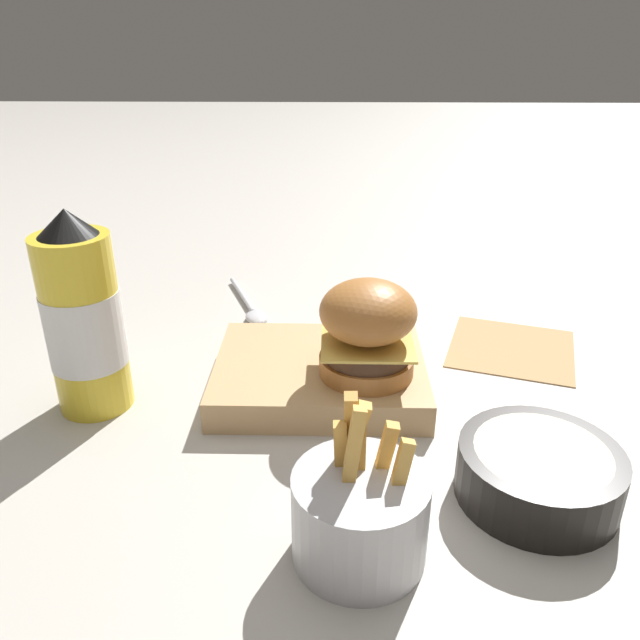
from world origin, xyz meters
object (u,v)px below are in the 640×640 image
Objects in this scene: fries_basket at (360,513)px; side_bowl at (538,472)px; burger at (368,328)px; ketchup_bottle at (83,321)px; spoon at (252,311)px; serving_board at (320,374)px.

side_bowl is at bearing 23.65° from fries_basket.
fries_basket is (-0.01, -0.22, -0.05)m from burger.
ketchup_bottle reaches higher than burger.
burger is at bearing 86.23° from fries_basket.
burger is at bearing 2.76° from ketchup_bottle.
side_bowl is 0.48m from spoon.
serving_board is 1.07× the size of ketchup_bottle.
serving_board is 1.74× the size of fries_basket.
spoon is at bearing 107.20° from fries_basket.
fries_basket reaches higher than side_bowl.
serving_board is 0.22m from spoon.
ketchup_bottle is 1.62× the size of fries_basket.
side_bowl is at bearing 16.80° from spoon.
ketchup_bottle reaches higher than fries_basket.
serving_board is 1.67× the size of side_bowl.
burger reaches higher than serving_board.
burger is at bearing -27.68° from serving_board.
serving_board is 1.38× the size of spoon.
ketchup_bottle is 0.29m from spoon.
burger is 0.28m from spoon.
spoon is (-0.10, 0.20, -0.01)m from serving_board.
ketchup_bottle is at bearing 143.39° from fries_basket.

